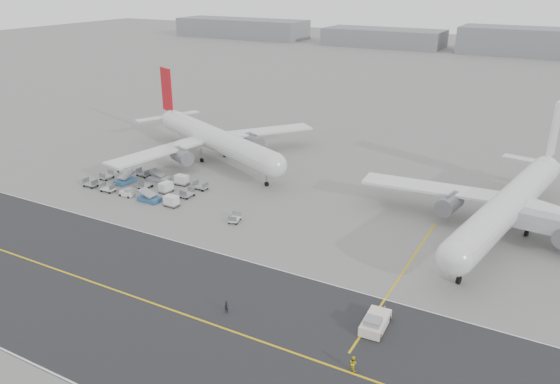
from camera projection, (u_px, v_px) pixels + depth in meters
The scene contains 10 objects.
ground at pixel (212, 243), 88.50m from camera, with size 700.00×700.00×0.00m, color gray.
taxiway at pixel (163, 307), 71.64m from camera, with size 220.00×59.00×0.03m.
horizon_buildings at pixel (547, 56), 286.40m from camera, with size 520.00×28.00×28.00m, color gray, non-canonical shape.
airliner_a at pixel (213, 138), 126.06m from camera, with size 50.32×49.12×18.43m.
airliner_b at pixel (511, 202), 90.62m from camera, with size 52.25×53.24×18.48m.
pushback_tug at pixel (375, 323), 67.02m from camera, with size 2.92×7.29×2.07m.
gse_cluster at pixel (145, 188), 111.29m from camera, with size 29.19×18.06×2.18m, color gray, non-canonical shape.
stray_dolly at pixel (235, 222), 96.08m from camera, with size 1.60×2.59×1.60m, color silver, non-canonical shape.
ground_crew_a at pixel (226, 307), 70.17m from camera, with size 0.62×0.41×1.71m, color black.
ground_crew_b at pixel (353, 363), 59.96m from camera, with size 0.88×0.69×1.82m, color yellow.
Camera 1 is at (47.81, -63.85, 40.79)m, focal length 35.00 mm.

